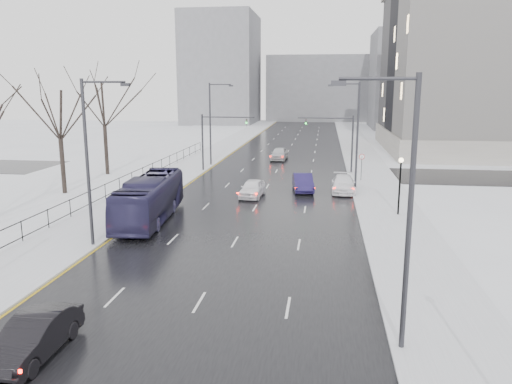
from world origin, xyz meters
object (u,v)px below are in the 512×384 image
at_px(sedan_right_far, 343,184).
at_px(streetlight_r_mid, 355,130).
at_px(mast_signal_right, 343,137).
at_px(sedan_center_far, 279,154).
at_px(no_uturn_sign, 362,159).
at_px(streetlight_l_near, 90,155).
at_px(streetlight_l_far, 212,120).
at_px(sedan_left_near, 34,337).
at_px(sedan_center_near, 252,188).
at_px(mast_signal_left, 212,136).
at_px(streetlight_r_near, 404,202).
at_px(tree_park_d, 65,194).
at_px(lamppost_r_mid, 400,178).
at_px(tree_park_e, 108,175).
at_px(bus, 150,199).
at_px(sedan_right_near, 303,182).

bearing_deg(sedan_right_far, streetlight_r_mid, 61.66).
height_order(mast_signal_right, sedan_center_far, mast_signal_right).
height_order(streetlight_r_mid, no_uturn_sign, streetlight_r_mid).
height_order(streetlight_l_near, streetlight_l_far, same).
relative_size(sedan_left_near, sedan_center_near, 1.02).
distance_m(streetlight_l_near, sedan_center_far, 39.07).
bearing_deg(mast_signal_left, streetlight_r_near, -67.82).
distance_m(streetlight_r_near, sedan_left_near, 13.94).
distance_m(mast_signal_left, no_uturn_sign, 17.10).
bearing_deg(tree_park_d, sedan_left_near, -63.51).
height_order(streetlight_l_near, mast_signal_left, streetlight_l_near).
relative_size(lamppost_r_mid, mast_signal_right, 0.66).
relative_size(sedan_left_near, sedan_center_far, 0.94).
relative_size(tree_park_e, sedan_right_far, 2.60).
height_order(mast_signal_left, no_uturn_sign, mast_signal_left).
relative_size(streetlight_l_far, sedan_left_near, 2.19).
distance_m(tree_park_e, sedan_center_near, 19.60).
height_order(streetlight_r_mid, bus, streetlight_r_mid).
bearing_deg(sedan_left_near, streetlight_l_far, 94.46).
xyz_separation_m(streetlight_l_near, sedan_right_near, (11.67, 18.15, -4.77)).
bearing_deg(sedan_right_near, mast_signal_left, 130.26).
xyz_separation_m(streetlight_r_mid, sedan_right_far, (-0.97, -1.75, -4.82)).
distance_m(sedan_right_near, sedan_right_far, 3.70).
distance_m(mast_signal_right, sedan_right_far, 10.29).
bearing_deg(bus, tree_park_e, 117.19).
bearing_deg(tree_park_e, mast_signal_left, 20.19).
distance_m(tree_park_d, streetlight_r_near, 35.80).
bearing_deg(streetlight_l_near, lamppost_r_mid, 27.55).
height_order(lamppost_r_mid, sedan_right_far, lamppost_r_mid).
height_order(streetlight_l_far, bus, streetlight_l_far).
bearing_deg(tree_park_d, bus, -35.27).
xyz_separation_m(tree_park_d, mast_signal_right, (25.13, 14.00, 4.11)).
bearing_deg(mast_signal_right, sedan_left_near, -106.63).
bearing_deg(streetlight_r_mid, bus, -138.04).
relative_size(bus, sedan_center_far, 2.34).
xyz_separation_m(lamppost_r_mid, sedan_right_near, (-7.50, 8.15, -2.09)).
relative_size(streetlight_l_far, sedan_center_far, 2.05).
height_order(bus, sedan_center_far, bus).
xyz_separation_m(tree_park_e, sedan_right_far, (25.40, -5.75, 0.79)).
height_order(mast_signal_right, bus, mast_signal_right).
xyz_separation_m(streetlight_l_far, mast_signal_left, (0.84, -4.00, -1.51)).
relative_size(sedan_right_near, sedan_right_far, 0.95).
xyz_separation_m(streetlight_r_near, streetlight_l_far, (-16.33, 42.00, 0.00)).
height_order(streetlight_l_far, mast_signal_right, streetlight_l_far).
bearing_deg(sedan_center_far, streetlight_l_far, -137.72).
bearing_deg(sedan_center_near, sedan_center_far, 93.51).
bearing_deg(lamppost_r_mid, sedan_right_near, 132.61).
xyz_separation_m(streetlight_l_near, sedan_right_far, (15.37, 18.25, -4.82)).
bearing_deg(mast_signal_right, sedan_center_near, -122.05).
xyz_separation_m(streetlight_r_near, no_uturn_sign, (1.03, 34.00, -3.32)).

